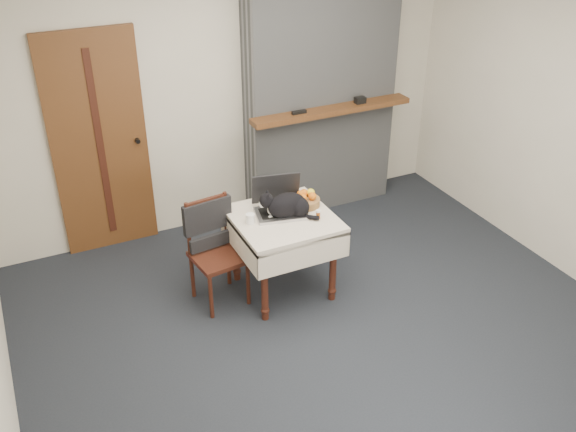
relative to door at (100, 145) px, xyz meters
name	(u,v)px	position (x,y,z in m)	size (l,w,h in m)	color
ground	(327,329)	(1.20, -1.97, -1.00)	(4.50, 4.50, 0.00)	black
room_shell	(303,92)	(1.20, -1.51, 0.76)	(4.52, 4.01, 2.61)	beige
door	(100,145)	(0.00, 0.00, 0.00)	(0.82, 0.10, 2.00)	brown
chimney	(321,83)	(2.10, -0.13, 0.30)	(1.62, 0.48, 2.60)	gray
side_table	(283,229)	(1.12, -1.35, -0.41)	(0.78, 0.78, 0.70)	#3D1610
laptop	(278,203)	(1.13, -1.24, -0.23)	(0.45, 0.41, 0.29)	#B7B7BC
cat	(288,205)	(1.16, -1.36, -0.20)	(0.43, 0.33, 0.23)	black
cream_jar	(250,219)	(0.85, -1.33, -0.26)	(0.07, 0.07, 0.08)	white
pill_bottle	(318,214)	(1.36, -1.49, -0.26)	(0.04, 0.04, 0.07)	#9E4813
fruit_basket	(306,200)	(1.37, -1.26, -0.25)	(0.22, 0.22, 0.13)	olive
desk_clutter	(306,209)	(1.34, -1.32, -0.30)	(0.13, 0.02, 0.01)	black
chair	(212,237)	(0.58, -1.17, -0.44)	(0.44, 0.43, 0.88)	#3D1610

